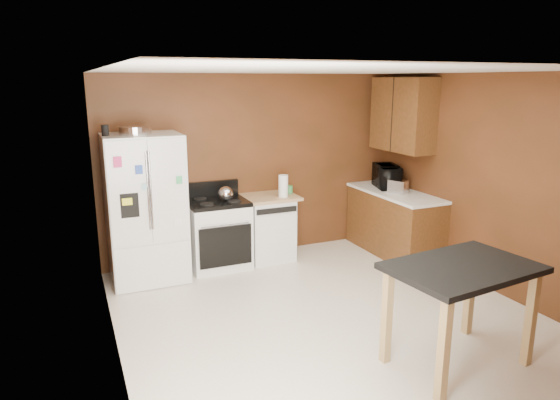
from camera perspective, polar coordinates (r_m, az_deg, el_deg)
floor at (r=5.35m, az=5.90°, el=-13.36°), size 4.50×4.50×0.00m
ceiling at (r=4.77m, az=6.65°, el=14.48°), size 4.50×4.50×0.00m
wall_back at (r=6.92m, az=-2.97°, el=3.85°), size 4.20×0.00×4.20m
wall_front at (r=3.25m, az=26.38°, el=-8.99°), size 4.20×0.00×4.20m
wall_left at (r=4.31m, az=-18.87°, el=-2.89°), size 0.00×4.50×4.50m
wall_right at (r=6.21m, az=23.39°, el=1.61°), size 0.00×4.50×4.50m
roasting_pan at (r=6.06m, az=-16.22°, el=7.65°), size 0.38×0.38×0.10m
pen_cup at (r=6.00m, az=-19.35°, el=7.51°), size 0.08×0.08×0.12m
kettle at (r=6.43m, az=-6.22°, el=0.72°), size 0.19×0.19×0.19m
paper_towel at (r=6.64m, az=0.37°, el=1.61°), size 0.13×0.13×0.30m
green_canister at (r=6.89m, az=1.06°, el=1.23°), size 0.10×0.10×0.10m
toaster at (r=7.03m, az=13.34°, el=1.49°), size 0.24×0.28×0.18m
microwave at (r=7.35m, az=12.08°, el=2.56°), size 0.51×0.62×0.30m
refrigerator at (r=6.25m, az=-15.10°, el=-0.95°), size 0.90×0.80×1.80m
gas_range at (r=6.61m, az=-7.11°, el=-3.74°), size 0.76×0.68×1.10m
dishwasher at (r=6.85m, az=-1.38°, el=-3.08°), size 0.78×0.63×0.89m
right_cabinets at (r=7.18m, az=13.16°, el=1.09°), size 0.63×1.58×2.45m
island at (r=4.52m, az=20.05°, el=-8.66°), size 1.30×0.94×0.91m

